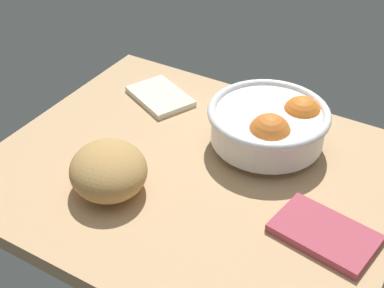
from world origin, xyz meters
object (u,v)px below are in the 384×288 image
(napkin_spare, at_px, (160,96))
(napkin_folded, at_px, (324,234))
(bread_loaf, at_px, (108,170))
(fruit_bowl, at_px, (271,124))

(napkin_spare, bearing_deg, napkin_folded, 154.78)
(bread_loaf, relative_size, napkin_folded, 0.92)
(bread_loaf, distance_m, napkin_spare, 0.30)
(fruit_bowl, height_order, bread_loaf, fruit_bowl)
(bread_loaf, bearing_deg, napkin_spare, -73.39)
(fruit_bowl, height_order, napkin_spare, fruit_bowl)
(fruit_bowl, distance_m, napkin_folded, 0.24)
(napkin_folded, height_order, napkin_spare, napkin_folded)
(napkin_folded, bearing_deg, bread_loaf, 12.54)
(bread_loaf, bearing_deg, fruit_bowl, -126.78)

